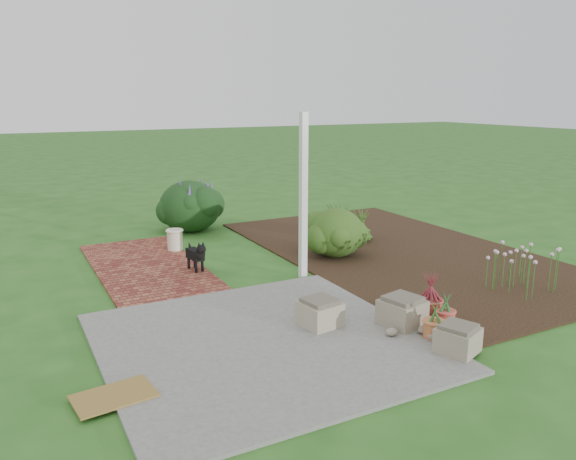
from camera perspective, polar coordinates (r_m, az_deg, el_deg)
name	(u,v)px	position (r m, az deg, el deg)	size (l,w,h in m)	color
ground	(289,282)	(8.45, 0.06, -5.33)	(80.00, 80.00, 0.00)	#265A1C
concrete_patio	(263,342)	(6.47, -2.59, -11.25)	(3.50, 3.50, 0.04)	slate
brick_path	(147,266)	(9.45, -14.17, -3.57)	(1.60, 3.50, 0.04)	maroon
garden_bed	(400,252)	(10.17, 11.30, -2.24)	(4.00, 7.00, 0.03)	black
veranda_post	(303,198)	(8.36, 1.56, 3.32)	(0.10, 0.10, 2.50)	white
stone_trough_near	(458,340)	(6.39, 16.84, -10.65)	(0.40, 0.40, 0.27)	#7C6E5F
stone_trough_mid	(402,312)	(6.94, 11.52, -8.21)	(0.46, 0.46, 0.30)	gray
stone_trough_far	(320,314)	(6.79, 3.25, -8.50)	(0.43, 0.43, 0.29)	gray
coir_doormat	(114,396)	(5.58, -17.26, -15.80)	(0.72, 0.46, 0.02)	brown
black_dog	(196,254)	(8.91, -9.30, -2.41)	(0.21, 0.53, 0.46)	black
cream_ceramic_urn	(175,240)	(10.21, -11.42, -0.99)	(0.27, 0.27, 0.36)	#F0DFC5
evergreen_shrub	(335,231)	(9.69, 4.82, -0.12)	(1.00, 1.00, 0.85)	#1B3A0E
agapanthus_clump_back	(358,220)	(10.71, 7.13, 0.97)	(0.87, 0.87, 0.79)	#1C4013
agapanthus_clump_front	(337,215)	(11.22, 4.97, 1.52)	(0.86, 0.86, 0.76)	#18420F
pink_flower_patch	(528,268)	(8.62, 23.19, -3.57)	(1.02, 1.02, 0.65)	#113D0F
terracotta_pot_bronze	(430,309)	(7.23, 14.19, -7.76)	(0.31, 0.31, 0.25)	#9F4435
terracotta_pot_small_left	(445,318)	(7.08, 15.68, -8.57)	(0.23, 0.23, 0.19)	#B94A3E
terracotta_pot_small_right	(434,329)	(6.70, 14.61, -9.72)	(0.25, 0.25, 0.21)	#B86B3E
purple_flowering_bush	(190,205)	(11.72, -9.94, 2.51)	(1.26, 1.26, 1.07)	black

